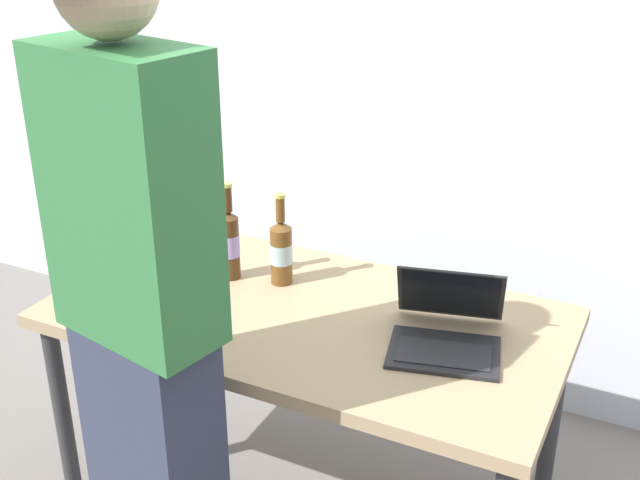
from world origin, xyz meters
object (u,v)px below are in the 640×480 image
coffee_mug (146,305)px  person_figure (140,311)px  beer_bottle_dark (229,242)px  laptop (447,328)px  beer_bottle_amber (281,250)px

coffee_mug → person_figure: bearing=-51.9°
beer_bottle_dark → person_figure: size_ratio=0.18×
beer_bottle_dark → coffee_mug: beer_bottle_dark is taller
laptop → person_figure: (-0.59, -0.60, 0.22)m
laptop → beer_bottle_amber: size_ratio=1.26×
laptop → person_figure: size_ratio=0.21×
beer_bottle_amber → person_figure: bearing=-88.8°
beer_bottle_dark → coffee_mug: size_ratio=2.68×
beer_bottle_dark → person_figure: bearing=-74.9°
laptop → beer_bottle_dark: 0.78m
coffee_mug → laptop: bearing=18.1°
beer_bottle_amber → beer_bottle_dark: bearing=-165.7°
beer_bottle_dark → coffee_mug: bearing=-101.3°
beer_bottle_dark → person_figure: person_figure is taller
laptop → coffee_mug: laptop is taller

